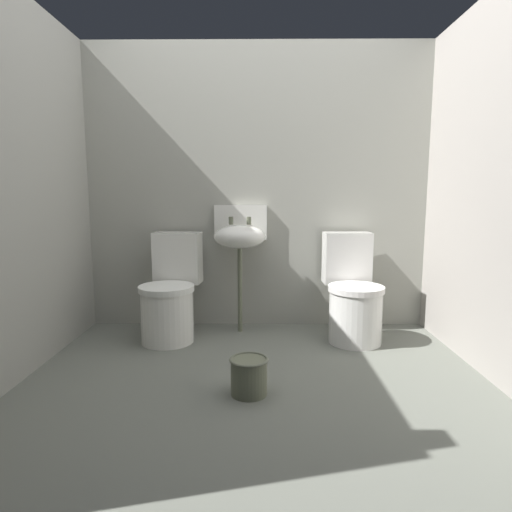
{
  "coord_description": "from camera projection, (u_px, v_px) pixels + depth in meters",
  "views": [
    {
      "loc": [
        0.03,
        -2.28,
        1.07
      ],
      "look_at": [
        0.0,
        0.29,
        0.7
      ],
      "focal_mm": 30.02,
      "sensor_mm": 36.0,
      "label": 1
    }
  ],
  "objects": [
    {
      "name": "bucket",
      "position": [
        249.0,
        375.0,
        2.3
      ],
      "size": [
        0.21,
        0.21,
        0.2
      ],
      "color": "#5F634E",
      "rests_on": "ground"
    },
    {
      "name": "ground_plane",
      "position": [
        255.0,
        393.0,
        2.42
      ],
      "size": [
        3.11,
        2.74,
        0.08
      ],
      "primitive_type": "cube",
      "color": "#62655C"
    },
    {
      "name": "toilet_left",
      "position": [
        170.0,
        296.0,
        3.18
      ],
      "size": [
        0.44,
        0.62,
        0.78
      ],
      "rotation": [
        0.0,
        0.0,
        3.04
      ],
      "color": "white",
      "rests_on": "ground"
    },
    {
      "name": "wall_left",
      "position": [
        2.0,
        185.0,
        2.37
      ],
      "size": [
        0.1,
        2.54,
        2.24
      ],
      "primitive_type": "cube",
      "color": "#999990",
      "rests_on": "ground"
    },
    {
      "name": "wall_right",
      "position": [
        512.0,
        185.0,
        2.34
      ],
      "size": [
        0.1,
        2.54,
        2.24
      ],
      "primitive_type": "cube",
      "color": "#9D9790",
      "rests_on": "ground"
    },
    {
      "name": "toilet_right",
      "position": [
        353.0,
        296.0,
        3.17
      ],
      "size": [
        0.42,
        0.61,
        0.78
      ],
      "rotation": [
        0.0,
        0.0,
        3.19
      ],
      "color": "white",
      "rests_on": "ground"
    },
    {
      "name": "wall_back",
      "position": [
        257.0,
        188.0,
        3.46
      ],
      "size": [
        3.11,
        0.1,
        2.24
      ],
      "primitive_type": "cube",
      "color": "#999A8F",
      "rests_on": "ground"
    },
    {
      "name": "sink",
      "position": [
        240.0,
        236.0,
        3.3
      ],
      "size": [
        0.42,
        0.35,
        0.99
      ],
      "color": "#5F634E",
      "rests_on": "ground"
    }
  ]
}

